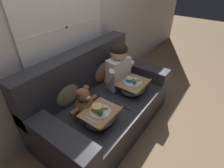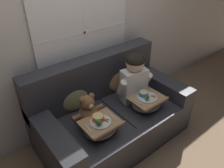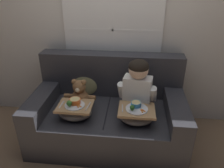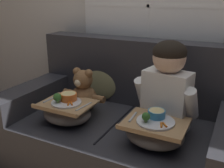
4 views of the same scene
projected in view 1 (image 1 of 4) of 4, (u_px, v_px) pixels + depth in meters
name	position (u px, v px, depth m)	size (l,w,h in m)	color
ground_plane	(106.00, 123.00, 2.45)	(14.00, 14.00, 0.00)	#8E7051
wall_back_with_window	(63.00, 22.00, 2.00)	(8.00, 0.08, 2.60)	beige
couch	(100.00, 103.00, 2.29)	(1.78, 1.00, 1.00)	#2D2D33
throw_pillow_behind_child	(102.00, 68.00, 2.47)	(0.39, 0.19, 0.41)	#B2754C
throw_pillow_behind_teddy	(66.00, 91.00, 2.02)	(0.37, 0.18, 0.39)	#898456
child_figure	(119.00, 64.00, 2.25)	(0.46, 0.25, 0.62)	white
teddy_bear	(84.00, 103.00, 1.90)	(0.38, 0.27, 0.36)	brown
lap_tray_child	(133.00, 87.00, 2.28)	(0.39, 0.33, 0.22)	slate
lap_tray_teddy	(100.00, 116.00, 1.83)	(0.38, 0.31, 0.23)	slate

